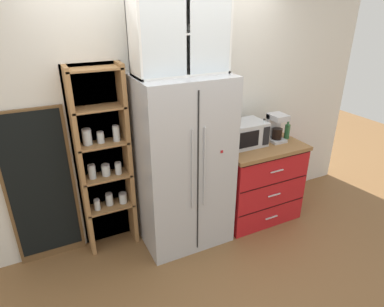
{
  "coord_description": "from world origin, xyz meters",
  "views": [
    {
      "loc": [
        -1.21,
        -2.63,
        2.3
      ],
      "look_at": [
        0.1,
        0.03,
        0.96
      ],
      "focal_mm": 30.78,
      "sensor_mm": 36.0,
      "label": 1
    }
  ],
  "objects_px": {
    "bottle_green": "(287,130)",
    "chalkboard_menu": "(41,188)",
    "refrigerator": "(183,163)",
    "bottle_clear": "(263,134)",
    "mug_sage": "(262,141)",
    "mug_cream": "(260,140)",
    "coffee_maker": "(276,127)",
    "microwave": "(244,134)"
  },
  "relations": [
    {
      "from": "bottle_green",
      "to": "chalkboard_menu",
      "type": "bearing_deg",
      "value": 173.33
    },
    {
      "from": "refrigerator",
      "to": "chalkboard_menu",
      "type": "xyz_separation_m",
      "value": [
        -1.3,
        0.3,
        -0.11
      ]
    },
    {
      "from": "refrigerator",
      "to": "bottle_clear",
      "type": "relative_size",
      "value": 5.82
    },
    {
      "from": "refrigerator",
      "to": "bottle_clear",
      "type": "distance_m",
      "value": 0.94
    },
    {
      "from": "mug_sage",
      "to": "mug_cream",
      "type": "relative_size",
      "value": 1.11
    },
    {
      "from": "mug_cream",
      "to": "chalkboard_menu",
      "type": "relative_size",
      "value": 0.07
    },
    {
      "from": "mug_cream",
      "to": "bottle_green",
      "type": "distance_m",
      "value": 0.38
    },
    {
      "from": "mug_cream",
      "to": "bottle_clear",
      "type": "distance_m",
      "value": 0.09
    },
    {
      "from": "refrigerator",
      "to": "bottle_clear",
      "type": "height_order",
      "value": "refrigerator"
    },
    {
      "from": "refrigerator",
      "to": "coffee_maker",
      "type": "xyz_separation_m",
      "value": [
        1.13,
        0.01,
        0.2
      ]
    },
    {
      "from": "bottle_clear",
      "to": "bottle_green",
      "type": "height_order",
      "value": "bottle_clear"
    },
    {
      "from": "bottle_clear",
      "to": "chalkboard_menu",
      "type": "bearing_deg",
      "value": 171.09
    },
    {
      "from": "refrigerator",
      "to": "microwave",
      "type": "relative_size",
      "value": 3.96
    },
    {
      "from": "refrigerator",
      "to": "chalkboard_menu",
      "type": "distance_m",
      "value": 1.34
    },
    {
      "from": "mug_cream",
      "to": "bottle_clear",
      "type": "xyz_separation_m",
      "value": [
        -0.0,
        -0.04,
        0.09
      ]
    },
    {
      "from": "refrigerator",
      "to": "mug_cream",
      "type": "bearing_deg",
      "value": -0.79
    },
    {
      "from": "coffee_maker",
      "to": "mug_sage",
      "type": "height_order",
      "value": "coffee_maker"
    },
    {
      "from": "microwave",
      "to": "coffee_maker",
      "type": "relative_size",
      "value": 1.42
    },
    {
      "from": "refrigerator",
      "to": "coffee_maker",
      "type": "relative_size",
      "value": 5.61
    },
    {
      "from": "refrigerator",
      "to": "chalkboard_menu",
      "type": "bearing_deg",
      "value": 167.05
    },
    {
      "from": "mug_sage",
      "to": "mug_cream",
      "type": "xyz_separation_m",
      "value": [
        0.0,
        0.03,
        0.0
      ]
    },
    {
      "from": "microwave",
      "to": "chalkboard_menu",
      "type": "xyz_separation_m",
      "value": [
        -2.05,
        0.25,
        -0.28
      ]
    },
    {
      "from": "refrigerator",
      "to": "mug_sage",
      "type": "xyz_separation_m",
      "value": [
        0.92,
        -0.04,
        0.09
      ]
    },
    {
      "from": "mug_sage",
      "to": "bottle_clear",
      "type": "xyz_separation_m",
      "value": [
        -0.0,
        -0.01,
        0.09
      ]
    },
    {
      "from": "refrigerator",
      "to": "mug_sage",
      "type": "relative_size",
      "value": 14.5
    },
    {
      "from": "microwave",
      "to": "bottle_green",
      "type": "bearing_deg",
      "value": -5.7
    },
    {
      "from": "mug_sage",
      "to": "chalkboard_menu",
      "type": "relative_size",
      "value": 0.08
    },
    {
      "from": "refrigerator",
      "to": "bottle_green",
      "type": "relative_size",
      "value": 7.16
    },
    {
      "from": "mug_sage",
      "to": "bottle_green",
      "type": "height_order",
      "value": "bottle_green"
    },
    {
      "from": "refrigerator",
      "to": "mug_cream",
      "type": "relative_size",
      "value": 16.07
    },
    {
      "from": "microwave",
      "to": "chalkboard_menu",
      "type": "distance_m",
      "value": 2.08
    },
    {
      "from": "mug_sage",
      "to": "bottle_clear",
      "type": "bearing_deg",
      "value": -102.06
    },
    {
      "from": "mug_sage",
      "to": "bottle_green",
      "type": "relative_size",
      "value": 0.49
    },
    {
      "from": "mug_sage",
      "to": "bottle_clear",
      "type": "relative_size",
      "value": 0.4
    },
    {
      "from": "coffee_maker",
      "to": "chalkboard_menu",
      "type": "distance_m",
      "value": 2.47
    },
    {
      "from": "mug_sage",
      "to": "bottle_green",
      "type": "bearing_deg",
      "value": 5.54
    },
    {
      "from": "coffee_maker",
      "to": "mug_sage",
      "type": "xyz_separation_m",
      "value": [
        -0.21,
        -0.05,
        -0.11
      ]
    },
    {
      "from": "microwave",
      "to": "mug_sage",
      "type": "bearing_deg",
      "value": -27.22
    },
    {
      "from": "bottle_clear",
      "to": "mug_sage",
      "type": "bearing_deg",
      "value": 77.94
    },
    {
      "from": "coffee_maker",
      "to": "mug_cream",
      "type": "relative_size",
      "value": 2.86
    },
    {
      "from": "coffee_maker",
      "to": "mug_sage",
      "type": "distance_m",
      "value": 0.24
    },
    {
      "from": "bottle_green",
      "to": "coffee_maker",
      "type": "bearing_deg",
      "value": 175.5
    }
  ]
}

